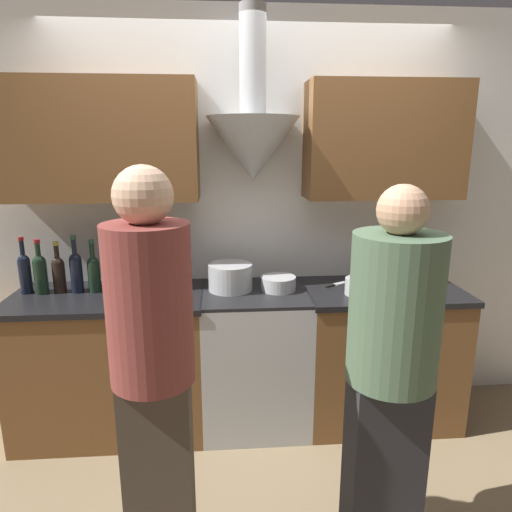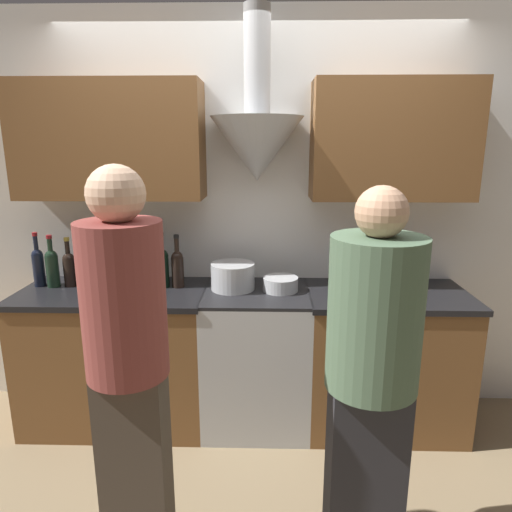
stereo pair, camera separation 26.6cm
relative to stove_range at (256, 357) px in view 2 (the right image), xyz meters
The scene contains 22 objects.
ground_plane 0.56m from the stove_range, 90.00° to the right, with size 12.00×12.00×0.00m, color #847051.
wall_back 1.04m from the stove_range, 95.91° to the left, with size 8.40×0.56×2.60m.
counter_left 0.90m from the stove_range, behind, with size 1.16×0.62×0.89m.
counter_right 0.81m from the stove_range, ahead, with size 0.99×0.62×0.89m.
stove_range is the anchor object (origin of this frame).
wine_bottle_0 1.51m from the stove_range, behind, with size 0.07×0.07×0.35m.
wine_bottle_1 1.42m from the stove_range, behind, with size 0.08×0.08×0.34m.
wine_bottle_2 1.32m from the stove_range, behind, with size 0.08×0.08×0.32m.
wine_bottle_3 1.24m from the stove_range, behind, with size 0.07×0.07×0.35m.
wine_bottle_4 1.14m from the stove_range, behind, with size 0.07×0.07×0.33m.
wine_bottle_5 1.05m from the stove_range, behind, with size 0.07×0.07×0.34m.
wine_bottle_6 0.97m from the stove_range, behind, with size 0.08×0.08×0.31m.
wine_bottle_7 0.90m from the stove_range, behind, with size 0.07×0.07×0.34m.
wine_bottle_8 0.84m from the stove_range, behind, with size 0.08×0.08×0.35m.
wine_bottle_9 0.77m from the stove_range, behind, with size 0.08×0.08×0.34m.
stock_pot 0.55m from the stove_range, 163.77° to the left, with size 0.27×0.27×0.17m.
mixing_bowl 0.51m from the stove_range, ahead, with size 0.22×0.22×0.09m.
orange_fruit 0.99m from the stove_range, ahead, with size 0.08×0.08×0.08m.
saucepan 0.81m from the stove_range, ahead, with size 0.18×0.18×0.10m.
chefs_knife 0.71m from the stove_range, ahead, with size 0.19×0.13×0.01m.
person_foreground_left 1.31m from the stove_range, 112.49° to the right, with size 0.31×0.31×1.72m.
person_foreground_right 1.22m from the stove_range, 64.71° to the right, with size 0.37×0.37×1.64m.
Camera 2 is at (0.07, -2.36, 1.79)m, focal length 32.00 mm.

